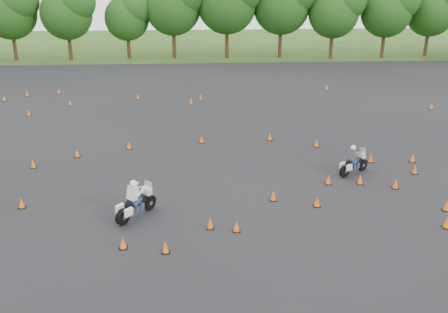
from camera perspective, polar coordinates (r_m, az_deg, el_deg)
ground at (r=21.35m, az=0.71°, el=-6.80°), size 140.00×140.00×0.00m
asphalt_pad at (r=26.80m, az=-0.28°, el=-0.89°), size 62.00×62.00×0.00m
treeline at (r=54.70m, az=1.51°, el=15.03°), size 86.58×32.21×10.66m
traffic_cones at (r=25.99m, az=-1.67°, el=-1.07°), size 36.06×33.38×0.45m
rider_grey at (r=26.16m, az=14.70°, el=-0.30°), size 2.04×1.67×1.57m
rider_white at (r=21.19m, az=-10.13°, el=-4.66°), size 1.96×2.27×1.78m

